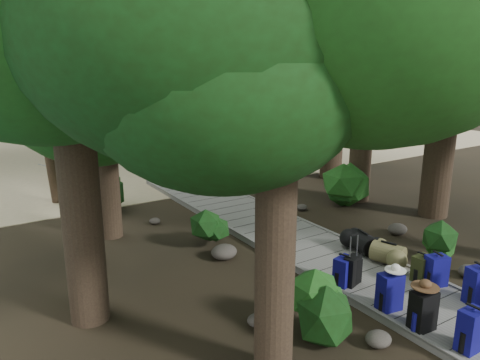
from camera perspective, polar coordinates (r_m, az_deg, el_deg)
ground at (r=11.16m, az=7.15°, el=-7.81°), size 120.00×120.00×0.00m
sand_beach at (r=25.15m, az=-16.80°, el=4.40°), size 40.00×22.00×0.02m
boardwalk at (r=11.87m, az=4.07°, el=-6.02°), size 2.00×12.00×0.12m
backpack_left_a at (r=7.83m, az=26.35°, el=-15.85°), size 0.38×0.27×0.71m
backpack_left_b at (r=8.06m, az=21.43°, el=-14.38°), size 0.41×0.30×0.71m
backpack_left_c at (r=8.45m, az=17.80°, el=-12.62°), size 0.43×0.34×0.71m
backpack_left_d at (r=9.11m, az=12.61°, el=-10.61°), size 0.44×0.36×0.59m
backpack_right_b at (r=9.22m, az=27.07°, el=-11.17°), size 0.46×0.37×0.73m
backpack_right_c at (r=9.57m, az=22.81°, el=-9.97°), size 0.44×0.36×0.65m
backpack_right_d at (r=9.69m, az=21.32°, el=-9.84°), size 0.38×0.28×0.56m
duffel_right_khaki at (r=10.23m, az=17.58°, el=-8.54°), size 0.61×0.75×0.43m
duffel_right_black at (r=10.67m, az=14.69°, el=-7.34°), size 0.57×0.77×0.44m
suitcase_on_boardwalk at (r=9.14m, az=13.52°, el=-10.70°), size 0.40×0.30×0.56m
lone_suitcase_on_sand at (r=17.81m, az=-8.71°, el=1.86°), size 0.40×0.23×0.63m
hat_brown at (r=7.89m, az=21.67°, el=-11.61°), size 0.43×0.43×0.13m
hat_white at (r=8.29m, az=18.45°, el=-10.03°), size 0.35×0.35×0.12m
kayak at (r=18.04m, az=-21.30°, el=0.68°), size 0.95×3.41×0.34m
sun_lounger at (r=20.16m, az=-4.25°, el=3.41°), size 0.63×1.80×0.57m
tree_right_b at (r=13.52m, az=24.80°, el=19.01°), size 6.23×6.23×11.13m
tree_right_c at (r=14.26m, az=15.35°, el=15.96°), size 5.41×5.41×9.37m
tree_right_d at (r=16.96m, az=11.90°, el=19.12°), size 6.15×6.15×11.28m
tree_right_e at (r=18.39m, az=5.51°, el=14.03°), size 4.50×4.50×8.10m
tree_right_f at (r=21.21m, az=5.50°, el=17.27°), size 5.84×5.84×10.43m
tree_left_a at (r=5.65m, az=4.70°, el=10.02°), size 4.56×4.56×7.61m
tree_left_b at (r=7.46m, az=-20.51°, el=15.89°), size 5.03×5.03×9.05m
tree_left_c at (r=11.22m, az=-16.61°, el=11.44°), size 4.29×4.29×7.46m
tree_back_a at (r=22.91m, az=-21.48°, el=15.05°), size 5.51×5.51×9.54m
tree_back_b at (r=25.31m, az=-14.74°, el=17.13°), size 6.17×6.17×11.02m
tree_back_c at (r=25.65m, az=-5.12°, el=15.97°), size 5.36×5.36×9.65m
palm_right_a at (r=17.47m, az=2.03°, el=11.55°), size 3.86×3.86×6.58m
palm_right_b at (r=21.97m, az=-0.35°, el=14.36°), size 4.25×4.25×8.21m
palm_right_c at (r=22.63m, az=-9.49°, el=12.04°), size 4.10×4.10×6.52m
palm_left_a at (r=14.53m, az=-23.45°, el=9.85°), size 4.17×4.17×6.64m
rock_left_a at (r=7.79m, az=16.51°, el=-18.09°), size 0.41×0.37×0.23m
rock_left_b at (r=7.98m, az=2.20°, el=-16.69°), size 0.36×0.33×0.20m
rock_left_c at (r=10.29m, az=-1.95°, el=-8.75°), size 0.58×0.52×0.32m
rock_left_d at (r=12.57m, az=-10.35°, el=-4.93°), size 0.29×0.26×0.16m
rock_right_a at (r=10.54m, az=26.18°, el=-9.97°), size 0.45×0.41×0.25m
rock_right_b at (r=12.28m, az=18.65°, el=-5.69°), size 0.49×0.44×0.27m
rock_right_c at (r=13.55m, az=7.54°, el=-3.31°), size 0.33×0.29×0.18m
rock_right_d at (r=15.63m, az=5.10°, el=-0.52°), size 0.58×0.52×0.32m
shrub_left_a at (r=7.57m, az=8.96°, el=-15.07°), size 1.16×1.16×1.05m
shrub_left_b at (r=10.90m, az=-3.56°, el=-5.87°), size 0.95×0.95×0.86m
shrub_left_c at (r=13.85m, az=-16.70°, el=-1.62°), size 1.12×1.12×1.01m
shrub_right_a at (r=11.05m, az=23.36°, el=-6.94°), size 0.91×0.91×0.82m
shrub_right_b at (r=14.02m, az=12.13°, el=-0.46°), size 1.47×1.47×1.32m
shrub_right_c at (r=16.11m, az=1.76°, el=0.73°), size 0.79×0.79×0.72m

